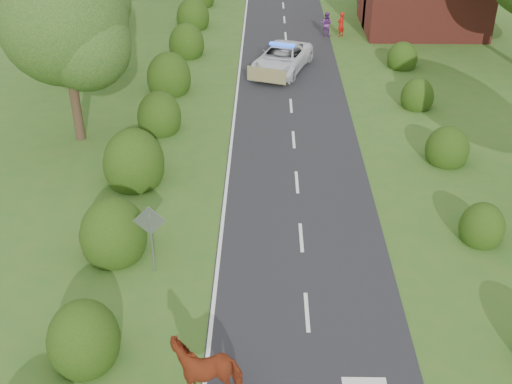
{
  "coord_description": "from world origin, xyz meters",
  "views": [
    {
      "loc": [
        -1.32,
        -15.04,
        13.27
      ],
      "look_at": [
        -1.65,
        5.03,
        1.3
      ],
      "focal_mm": 45.0,
      "sensor_mm": 36.0,
      "label": 1
    }
  ],
  "objects_px": {
    "road_sign": "(150,230)",
    "pedestrian_red": "(341,24)",
    "pedestrian_purple": "(326,24)",
    "cow": "(207,369)",
    "police_van": "(282,59)"
  },
  "relations": [
    {
      "from": "road_sign",
      "to": "cow",
      "type": "xyz_separation_m",
      "value": [
        2.2,
        -5.09,
        -0.89
      ]
    },
    {
      "from": "road_sign",
      "to": "police_van",
      "type": "distance_m",
      "value": 19.82
    },
    {
      "from": "cow",
      "to": "pedestrian_purple",
      "type": "height_order",
      "value": "pedestrian_purple"
    },
    {
      "from": "cow",
      "to": "police_van",
      "type": "relative_size",
      "value": 0.36
    },
    {
      "from": "police_van",
      "to": "pedestrian_red",
      "type": "relative_size",
      "value": 3.66
    },
    {
      "from": "road_sign",
      "to": "pedestrian_red",
      "type": "xyz_separation_m",
      "value": [
        8.73,
        26.1,
        -0.84
      ]
    },
    {
      "from": "police_van",
      "to": "cow",
      "type": "bearing_deg",
      "value": -76.62
    },
    {
      "from": "pedestrian_purple",
      "to": "road_sign",
      "type": "bearing_deg",
      "value": 92.95
    },
    {
      "from": "cow",
      "to": "pedestrian_purple",
      "type": "distance_m",
      "value": 31.75
    },
    {
      "from": "road_sign",
      "to": "cow",
      "type": "relative_size",
      "value": 1.18
    },
    {
      "from": "cow",
      "to": "pedestrian_purple",
      "type": "xyz_separation_m",
      "value": [
        5.53,
        31.27,
        0.06
      ]
    },
    {
      "from": "cow",
      "to": "pedestrian_red",
      "type": "relative_size",
      "value": 1.31
    },
    {
      "from": "pedestrian_purple",
      "to": "cow",
      "type": "bearing_deg",
      "value": 99.38
    },
    {
      "from": "cow",
      "to": "police_van",
      "type": "bearing_deg",
      "value": 164.8
    },
    {
      "from": "road_sign",
      "to": "cow",
      "type": "bearing_deg",
      "value": -66.58
    }
  ]
}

